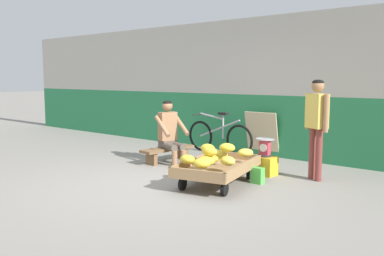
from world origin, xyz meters
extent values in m
plane|color=gray|center=(0.00, 0.00, 0.00)|extent=(80.00, 80.00, 0.00)
cube|color=#287F4C|center=(0.00, 3.11, 0.61)|extent=(16.00, 0.30, 1.21)
cube|color=#B7B2A8|center=(0.00, 3.11, 1.98)|extent=(16.00, 0.30, 1.53)
cube|color=#99754C|center=(0.69, 0.53, 0.23)|extent=(1.14, 1.59, 0.05)
cube|color=#99754C|center=(0.30, 0.44, 0.31)|extent=(0.36, 1.41, 0.10)
cube|color=#99754C|center=(1.08, 0.62, 0.31)|extent=(0.36, 1.41, 0.10)
cube|color=#99754C|center=(0.53, 1.21, 0.31)|extent=(0.83, 0.22, 0.10)
cube|color=#99754C|center=(0.84, -0.15, 0.31)|extent=(0.83, 0.22, 0.10)
cylinder|color=black|center=(0.27, 0.95, 0.09)|extent=(0.09, 0.19, 0.18)
cylinder|color=black|center=(0.89, 1.09, 0.09)|extent=(0.09, 0.19, 0.18)
cylinder|color=black|center=(0.49, -0.03, 0.09)|extent=(0.09, 0.19, 0.18)
cylinder|color=black|center=(1.11, 0.11, 0.09)|extent=(0.09, 0.19, 0.18)
ellipsoid|color=gold|center=(0.66, 0.63, 0.42)|extent=(0.27, 0.23, 0.13)
ellipsoid|color=yellow|center=(0.78, 0.13, 0.42)|extent=(0.29, 0.25, 0.13)
ellipsoid|color=yellow|center=(1.00, 0.33, 0.42)|extent=(0.28, 0.23, 0.13)
ellipsoid|color=yellow|center=(0.85, 1.01, 0.42)|extent=(0.30, 0.30, 0.13)
ellipsoid|color=gold|center=(0.73, 0.28, 0.42)|extent=(0.30, 0.28, 0.13)
ellipsoid|color=gold|center=(0.51, 0.05, 0.42)|extent=(0.26, 0.21, 0.13)
ellipsoid|color=gold|center=(0.83, -0.03, 0.42)|extent=(0.29, 0.25, 0.13)
ellipsoid|color=yellow|center=(0.81, 0.58, 0.56)|extent=(0.25, 0.20, 0.13)
ellipsoid|color=gold|center=(0.59, 0.41, 0.54)|extent=(0.27, 0.22, 0.13)
ellipsoid|color=gold|center=(0.78, 0.21, 0.55)|extent=(0.26, 0.21, 0.13)
cube|color=brown|center=(-1.01, 1.27, 0.24)|extent=(0.41, 1.12, 0.05)
cube|color=brown|center=(-0.97, 1.65, 0.11)|extent=(0.25, 0.10, 0.22)
cube|color=brown|center=(-1.05, 0.89, 0.11)|extent=(0.25, 0.10, 0.22)
cylinder|color=#9E704C|center=(-0.60, 1.24, 0.14)|extent=(0.10, 0.10, 0.27)
cube|color=#4C3D2D|center=(-0.54, 1.22, 0.02)|extent=(0.24, 0.15, 0.04)
cylinder|color=brown|center=(-0.79, 1.30, 0.32)|extent=(0.42, 0.24, 0.13)
cylinder|color=#9E704C|center=(-0.65, 1.07, 0.14)|extent=(0.10, 0.10, 0.27)
cube|color=#4C3D2D|center=(-0.59, 1.05, 0.02)|extent=(0.24, 0.15, 0.04)
cylinder|color=brown|center=(-0.84, 1.13, 0.32)|extent=(0.42, 0.24, 0.13)
cube|color=brown|center=(-1.01, 1.27, 0.34)|extent=(0.29, 0.33, 0.14)
cube|color=#9E704C|center=(-1.01, 1.27, 0.67)|extent=(0.27, 0.36, 0.52)
cylinder|color=#9E704C|center=(-0.80, 1.41, 0.70)|extent=(0.47, 0.21, 0.36)
cylinder|color=#9E704C|center=(-0.91, 1.03, 0.70)|extent=(0.47, 0.21, 0.36)
sphere|color=#9E704C|center=(-1.01, 1.27, 1.05)|extent=(0.19, 0.19, 0.19)
ellipsoid|color=black|center=(-1.01, 1.27, 1.10)|extent=(0.17, 0.17, 0.09)
cube|color=gold|center=(0.90, 1.50, 0.15)|extent=(0.36, 0.28, 0.30)
cylinder|color=#28282D|center=(0.90, 1.50, 0.32)|extent=(0.20, 0.20, 0.03)
cube|color=#C6384C|center=(0.90, 1.50, 0.45)|extent=(0.16, 0.10, 0.24)
cylinder|color=white|center=(0.90, 1.45, 0.45)|extent=(0.13, 0.01, 0.13)
cylinder|color=#B2B5BA|center=(0.90, 1.50, 0.58)|extent=(0.30, 0.30, 0.01)
torus|color=black|center=(-1.30, 2.61, 0.32)|extent=(0.64, 0.08, 0.64)
torus|color=black|center=(-0.28, 2.57, 0.32)|extent=(0.64, 0.08, 0.64)
cylinder|color=#9EA0A5|center=(-0.79, 2.59, 0.52)|extent=(1.03, 0.08, 0.43)
cylinder|color=#9EA0A5|center=(-0.69, 2.58, 0.56)|extent=(0.04, 0.04, 0.48)
cylinder|color=#9EA0A5|center=(-0.99, 2.60, 0.76)|extent=(0.62, 0.06, 0.12)
cube|color=black|center=(-0.69, 2.58, 0.83)|extent=(0.20, 0.11, 0.05)
cylinder|color=black|center=(-1.30, 2.61, 0.78)|extent=(0.05, 0.48, 0.03)
cube|color=#C6B289|center=(0.03, 2.90, 0.44)|extent=(0.70, 0.21, 0.89)
cylinder|color=brown|center=(1.73, 1.68, 0.40)|extent=(0.10, 0.10, 0.80)
cylinder|color=brown|center=(1.59, 1.75, 0.40)|extent=(0.10, 0.10, 0.80)
cube|color=gold|center=(1.66, 1.71, 1.06)|extent=(0.38, 0.33, 0.52)
cylinder|color=#9E704C|center=(1.84, 1.61, 1.04)|extent=(0.07, 0.07, 0.56)
cylinder|color=#9E704C|center=(1.48, 1.82, 1.04)|extent=(0.07, 0.07, 0.56)
sphere|color=#9E704C|center=(1.66, 1.71, 1.44)|extent=(0.19, 0.19, 0.19)
ellipsoid|color=black|center=(1.66, 1.71, 1.49)|extent=(0.17, 0.17, 0.09)
cube|color=green|center=(1.10, 0.96, 0.12)|extent=(0.18, 0.12, 0.24)
camera|label=1|loc=(4.21, -4.29, 1.56)|focal=38.95mm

